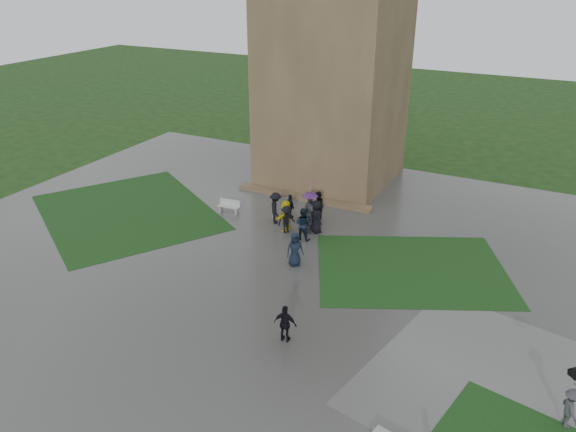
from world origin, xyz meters
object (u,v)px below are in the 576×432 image
at_px(pedestrian_mid, 295,249).
at_px(pedestrian_near, 285,324).
at_px(tower, 335,43).
at_px(pedestrian_path, 573,399).
at_px(bench, 229,206).

bearing_deg(pedestrian_mid, pedestrian_near, -111.55).
distance_m(tower, pedestrian_path, 24.91).
distance_m(pedestrian_mid, pedestrian_path, 13.62).
height_order(tower, pedestrian_mid, tower).
xyz_separation_m(tower, bench, (-3.06, -8.23, -8.59)).
bearing_deg(bench, pedestrian_path, -32.58).
bearing_deg(pedestrian_mid, pedestrian_path, -67.98).
relative_size(tower, pedestrian_near, 11.33).
distance_m(pedestrian_near, pedestrian_path, 10.13).
distance_m(tower, pedestrian_near, 20.36).
bearing_deg(pedestrian_near, pedestrian_path, 175.28).
bearing_deg(pedestrian_near, pedestrian_mid, -72.69).
relative_size(tower, pedestrian_path, 7.93).
height_order(tower, bench, tower).
height_order(pedestrian_mid, pedestrian_path, pedestrian_path).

